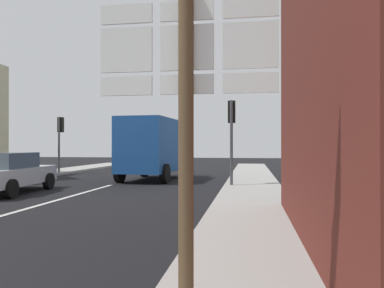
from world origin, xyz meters
The scene contains 8 objects.
ground_plane centered at (0.00, 10.00, 0.00)m, with size 80.00×80.00×0.00m, color black.
sidewalk_right centered at (6.09, 8.00, 0.07)m, with size 2.27×44.00×0.14m, color #9E9B96.
lane_centre_stripe centered at (0.00, 6.00, 0.01)m, with size 0.16×12.00×0.01m, color silver.
sedan_far centered at (-2.64, 8.71, 0.76)m, with size 2.22×4.32×1.47m.
delivery_truck centered at (1.16, 14.66, 1.65)m, with size 2.76×5.13×3.05m.
route_sign_post centered at (5.41, -0.26, 2.00)m, with size 1.66×0.14×3.20m.
traffic_light_near_right centered at (5.25, 11.72, 2.63)m, with size 0.30×0.49×3.55m.
traffic_light_far_left centered at (-5.25, 17.44, 2.54)m, with size 0.30×0.49×3.43m.
Camera 1 is at (5.99, -3.66, 1.71)m, focal length 35.31 mm.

